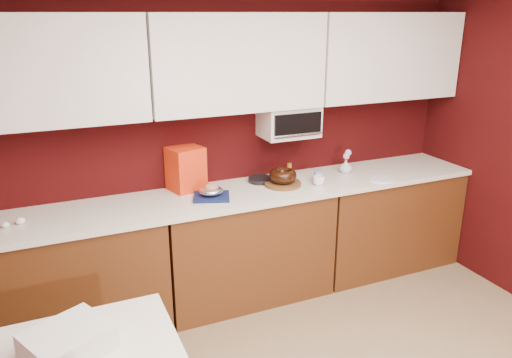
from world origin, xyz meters
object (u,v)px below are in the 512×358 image
(pandoro_box, at_px, (186,169))
(flower_vase, at_px, (346,166))
(toaster_oven, at_px, (289,121))
(bundt_cake, at_px, (283,176))
(blue_jar, at_px, (318,176))
(newspaper_stack, at_px, (68,342))
(foil_ham_nest, at_px, (211,191))
(coffee_mug, at_px, (319,180))

(pandoro_box, distance_m, flower_vase, 1.37)
(toaster_oven, height_order, bundt_cake, toaster_oven)
(blue_jar, height_order, newspaper_stack, blue_jar)
(bundt_cake, relative_size, blue_jar, 2.38)
(bundt_cake, xyz_separation_m, blue_jar, (0.30, -0.04, -0.03))
(foil_ham_nest, distance_m, flower_vase, 1.25)
(pandoro_box, height_order, coffee_mug, pandoro_box)
(blue_jar, height_order, flower_vase, flower_vase)
(coffee_mug, bearing_deg, newspaper_stack, -149.24)
(foil_ham_nest, bearing_deg, coffee_mug, -4.32)
(foil_ham_nest, height_order, newspaper_stack, foil_ham_nest)
(toaster_oven, bearing_deg, coffee_mug, -63.30)
(pandoro_box, distance_m, coffee_mug, 1.04)
(foil_ham_nest, height_order, pandoro_box, pandoro_box)
(toaster_oven, distance_m, newspaper_stack, 2.40)
(bundt_cake, distance_m, pandoro_box, 0.76)
(toaster_oven, distance_m, blue_jar, 0.51)
(blue_jar, bearing_deg, newspaper_stack, -148.21)
(toaster_oven, bearing_deg, flower_vase, -10.21)
(pandoro_box, relative_size, flower_vase, 2.59)
(foil_ham_nest, bearing_deg, blue_jar, 0.37)
(foil_ham_nest, bearing_deg, flower_vase, 5.34)
(pandoro_box, xyz_separation_m, newspaper_stack, (-0.98, -1.50, -0.26))
(coffee_mug, distance_m, flower_vase, 0.41)
(toaster_oven, xyz_separation_m, blue_jar, (0.18, -0.20, -0.43))
(blue_jar, bearing_deg, foil_ham_nest, -179.63)
(coffee_mug, bearing_deg, pandoro_box, 161.72)
(newspaper_stack, bearing_deg, flower_vase, 30.07)
(foil_ham_nest, xyz_separation_m, blue_jar, (0.91, 0.01, -0.01))
(flower_vase, bearing_deg, foil_ham_nest, -174.66)
(pandoro_box, height_order, newspaper_stack, pandoro_box)
(bundt_cake, distance_m, newspaper_stack, 2.14)
(bundt_cake, bearing_deg, pandoro_box, 163.13)
(bundt_cake, distance_m, blue_jar, 0.31)
(toaster_oven, height_order, newspaper_stack, toaster_oven)
(newspaper_stack, bearing_deg, foil_ham_nest, 48.46)
(newspaper_stack, bearing_deg, toaster_oven, 38.28)
(bundt_cake, relative_size, newspaper_stack, 0.64)
(blue_jar, bearing_deg, toaster_oven, 131.00)
(foil_ham_nest, bearing_deg, newspaper_stack, -131.54)
(toaster_oven, distance_m, pandoro_box, 0.90)
(bundt_cake, xyz_separation_m, newspaper_stack, (-1.70, -1.28, -0.17))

